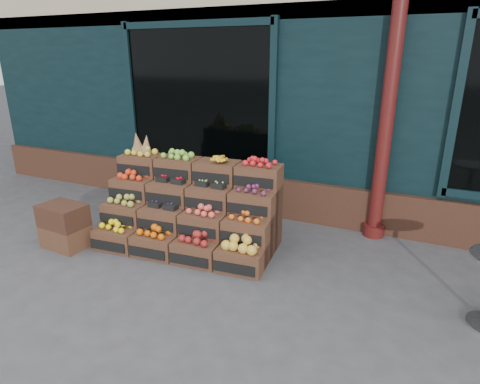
% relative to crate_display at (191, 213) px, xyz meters
% --- Properties ---
extents(ground, '(60.00, 60.00, 0.00)m').
position_rel_crate_display_xyz_m(ground, '(0.95, -0.82, -0.43)').
color(ground, '#434346').
rests_on(ground, ground).
extents(shop_facade, '(12.00, 6.24, 4.80)m').
position_rel_crate_display_xyz_m(shop_facade, '(0.95, 4.29, 1.97)').
color(shop_facade, black).
rests_on(shop_facade, ground).
extents(crate_display, '(2.29, 1.27, 1.38)m').
position_rel_crate_display_xyz_m(crate_display, '(0.00, 0.00, 0.00)').
color(crate_display, '#4C2D1E').
rests_on(crate_display, ground).
extents(spare_crates, '(0.60, 0.44, 0.57)m').
position_rel_crate_display_xyz_m(spare_crates, '(-1.42, -0.76, -0.14)').
color(spare_crates, '#4C2D1E').
rests_on(spare_crates, ground).
extents(shopkeeper, '(0.79, 0.60, 1.97)m').
position_rel_crate_display_xyz_m(shopkeeper, '(-1.04, 1.99, 0.56)').
color(shopkeeper, '#1D662F').
rests_on(shopkeeper, ground).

